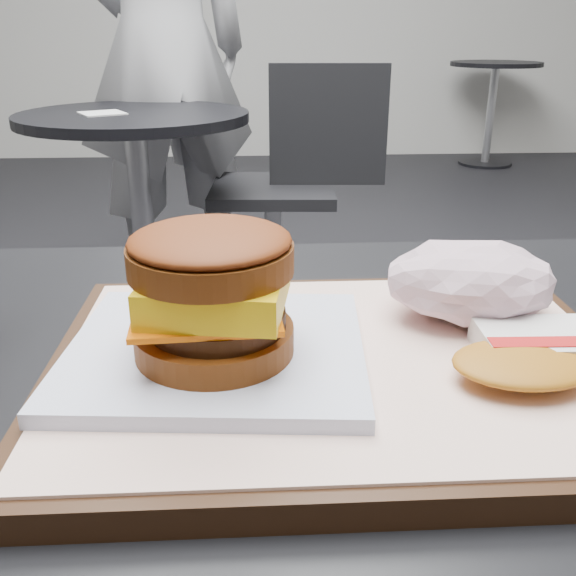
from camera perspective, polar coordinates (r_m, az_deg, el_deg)
The scene contains 9 objects.
serving_tray at distance 0.43m, azimuth 4.50°, elevation -7.06°, with size 0.38×0.28×0.02m.
breakfast_sandwich at distance 0.40m, azimuth -6.58°, elevation -1.67°, with size 0.20×0.18×0.09m.
hash_brown at distance 0.44m, azimuth 21.30°, elevation -5.37°, with size 0.12×0.09×0.02m.
crumpled_wrapper at distance 0.49m, azimuth 15.97°, elevation 0.57°, with size 0.12×0.10×0.05m, color silver, non-canonical shape.
neighbor_table at distance 2.10m, azimuth -13.12°, elevation 9.55°, with size 0.70×0.70×0.75m.
napkin at distance 2.04m, azimuth -16.18°, elevation 14.70°, with size 0.12×0.12×0.00m, color silver.
neighbor_chair at distance 2.26m, azimuth 0.37°, elevation 9.94°, with size 0.61×0.44×0.88m.
patron at distance 2.48m, azimuth -11.07°, elevation 20.32°, with size 0.67×0.44×1.85m, color #BCBCC1.
bg_table_far at distance 5.20m, azimuth 17.78°, elevation 16.53°, with size 0.66×0.66×0.75m.
Camera 1 is at (0.01, -0.37, 0.99)m, focal length 40.00 mm.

